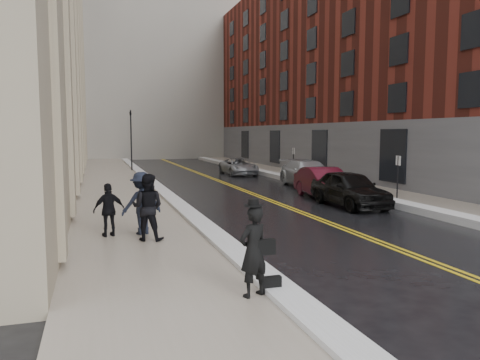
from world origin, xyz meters
TOP-DOWN VIEW (x-y plane):
  - ground at (0.00, 0.00)m, footprint 160.00×160.00m
  - sidewalk_left at (-4.50, 16.00)m, footprint 4.00×64.00m
  - sidewalk_right at (9.00, 16.00)m, footprint 3.00×64.00m
  - lane_stripe_a at (2.38, 16.00)m, footprint 0.12×64.00m
  - lane_stripe_b at (2.62, 16.00)m, footprint 0.12×64.00m
  - snow_ridge_left at (-2.20, 16.00)m, footprint 0.70×60.80m
  - snow_ridge_right at (7.15, 16.00)m, footprint 0.85×60.80m
  - building_right at (17.50, 23.00)m, footprint 14.00×50.00m
  - tower_far_right at (14.00, 66.00)m, footprint 22.00×18.00m
  - traffic_signal at (-2.60, 30.00)m, footprint 0.18×0.15m
  - parking_sign_near at (7.90, 8.00)m, footprint 0.06×0.35m
  - parking_sign_far at (7.90, 20.00)m, footprint 0.06×0.35m
  - car_black at (5.20, 7.72)m, footprint 1.92×4.75m
  - car_maroon at (5.38, 10.48)m, footprint 1.99×4.82m
  - car_silver_near at (6.80, 15.27)m, footprint 2.65×5.75m
  - car_silver_far at (5.20, 24.47)m, footprint 2.21×4.68m
  - pedestrian_main at (-2.80, -2.30)m, footprint 0.75×0.63m
  - pedestrian_a at (-4.20, 3.09)m, footprint 1.17×1.06m
  - pedestrian_b at (-4.28, 4.02)m, footprint 1.39×1.01m
  - pedestrian_c at (-5.27, 3.97)m, footprint 1.02×0.61m

SIDE VIEW (x-z plane):
  - ground at x=0.00m, z-range 0.00..0.00m
  - lane_stripe_a at x=2.38m, z-range 0.00..0.01m
  - lane_stripe_b at x=2.62m, z-range 0.00..0.01m
  - sidewalk_left at x=-4.50m, z-range 0.00..0.15m
  - sidewalk_right at x=9.00m, z-range 0.00..0.15m
  - snow_ridge_left at x=-2.20m, z-range 0.00..0.26m
  - snow_ridge_right at x=7.15m, z-range 0.00..0.30m
  - car_silver_far at x=5.20m, z-range 0.00..1.29m
  - car_maroon at x=5.38m, z-range 0.00..1.55m
  - car_black at x=5.20m, z-range 0.00..1.62m
  - car_silver_near at x=6.80m, z-range 0.00..1.63m
  - pedestrian_c at x=-5.27m, z-range 0.15..1.77m
  - pedestrian_main at x=-2.80m, z-range 0.15..1.91m
  - pedestrian_b at x=-4.28m, z-range 0.15..2.09m
  - pedestrian_a at x=-4.20m, z-range 0.15..2.11m
  - parking_sign_near at x=7.90m, z-range 0.24..2.47m
  - parking_sign_far at x=7.90m, z-range 0.24..2.47m
  - traffic_signal at x=-2.60m, z-range 0.48..5.68m
  - building_right at x=17.50m, z-range 0.00..18.00m
  - tower_far_right at x=14.00m, z-range 0.00..44.00m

